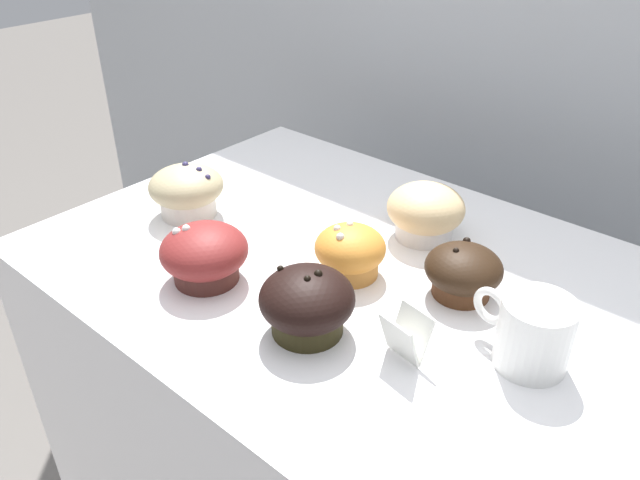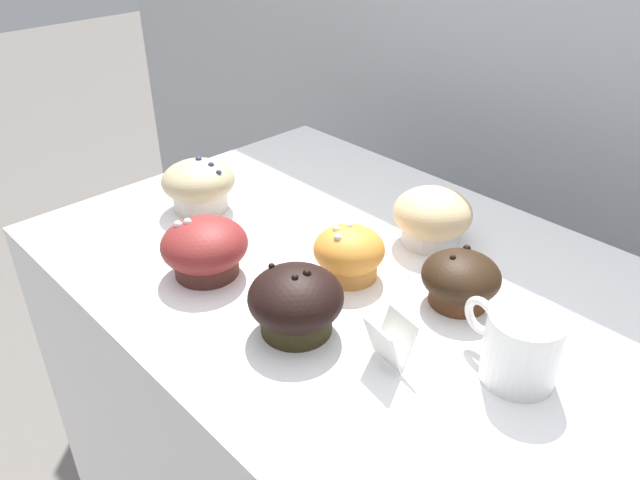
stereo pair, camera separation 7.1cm
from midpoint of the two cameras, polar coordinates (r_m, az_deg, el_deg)
The scene contains 9 objects.
wall_back at distance 1.33m, azimuth 19.46°, elevation 7.69°, with size 3.20×0.10×1.80m, color #B2B7BC.
muffin_front_center at distance 0.75m, azimuth -4.09°, elevation -5.77°, with size 0.12×0.12×0.09m.
muffin_back_left at distance 1.02m, azimuth -14.06°, elevation 4.39°, with size 0.12×0.12×0.09m.
muffin_back_right at distance 0.94m, azimuth 7.49°, elevation 2.52°, with size 0.12×0.12×0.08m.
muffin_front_left at distance 0.86m, azimuth -12.88°, elevation -1.34°, with size 0.12×0.12×0.08m.
muffin_front_right at distance 0.85m, azimuth 0.36°, elevation -1.14°, with size 0.10×0.10×0.08m.
muffin_back_center at distance 0.82m, azimuth 10.56°, elevation -2.94°, with size 0.10×0.10×0.07m.
coffee_cup at distance 0.73m, azimuth 16.27°, elevation -8.14°, with size 0.12×0.08×0.08m.
price_card at distance 0.71m, azimuth 4.94°, elevation -8.88°, with size 0.06×0.05×0.06m.
Camera 1 is at (0.40, -0.59, 1.40)m, focal length 35.00 mm.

